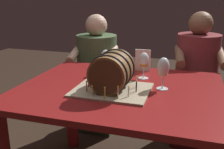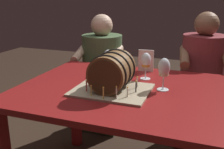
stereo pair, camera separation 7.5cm
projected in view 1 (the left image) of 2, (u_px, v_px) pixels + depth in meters
The scene contains 8 objects.
dining_table at pixel (120, 104), 1.65m from camera, with size 1.22×1.00×0.76m.
barrel_cake at pixel (112, 74), 1.53m from camera, with size 0.44×0.36×0.24m.
wine_glass_white at pixel (163, 68), 1.55m from camera, with size 0.07×0.07×0.19m.
wine_glass_amber at pixel (144, 61), 1.75m from camera, with size 0.07×0.07×0.18m.
wine_glass_empty at pixel (106, 57), 1.87m from camera, with size 0.07×0.07×0.17m.
menu_card at pixel (143, 60), 1.94m from camera, with size 0.11×0.01×0.16m, color silver.
person_seated_left at pixel (97, 77), 2.55m from camera, with size 0.43×0.51×1.13m.
person_seated_right at pixel (195, 85), 2.29m from camera, with size 0.42×0.51×1.17m.
Camera 1 is at (0.41, -1.47, 1.30)m, focal length 42.66 mm.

